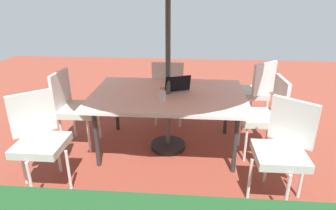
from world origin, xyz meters
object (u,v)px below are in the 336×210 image
object	(u,v)px
chair_southwest	(254,89)
laptop	(176,87)
chair_south	(169,89)
cup	(162,96)
dining_table	(168,97)
chair_northwest	(283,147)
chair_east	(74,105)
chair_west	(266,113)
chair_northeast	(39,137)

from	to	relation	value
chair_southwest	laptop	bearing A→B (deg)	-6.10
chair_south	cup	size ratio (longest dim) A/B	8.83
chair_south	cup	distance (m)	1.00
laptop	cup	world-z (taller)	laptop
chair_southwest	laptop	size ratio (longest dim) A/B	2.51
dining_table	laptop	xyz separation A→B (m)	(-0.09, -0.10, 0.09)
dining_table	cup	size ratio (longest dim) A/B	16.64
chair_south	laptop	bearing A→B (deg)	103.14
chair_northwest	chair_east	distance (m)	2.51
chair_west	chair_northeast	world-z (taller)	same
chair_southwest	chair_east	distance (m)	2.53
laptop	cup	distance (m)	0.35
chair_northwest	chair_east	size ratio (longest dim) A/B	1.00
chair_south	chair_northwest	distance (m)	1.99
dining_table	chair_northwest	world-z (taller)	chair_northwest
chair_northwest	cup	world-z (taller)	chair_northwest
chair_west	chair_northwest	bearing A→B (deg)	-3.98
chair_east	cup	size ratio (longest dim) A/B	8.83
chair_northwest	dining_table	bearing A→B (deg)	-178.44
chair_east	laptop	distance (m)	1.32
chair_south	chair_west	bearing A→B (deg)	148.10
chair_southwest	chair_northeast	world-z (taller)	same
chair_southwest	chair_northwest	world-z (taller)	same
chair_northwest	laptop	distance (m)	1.44
chair_south	chair_west	world-z (taller)	same
dining_table	chair_northeast	size ratio (longest dim) A/B	1.89
chair_east	laptop	world-z (taller)	chair_east
chair_southwest	chair_northwest	xyz separation A→B (m)	(0.04, 1.65, 0.00)
laptop	cup	bearing A→B (deg)	44.47
chair_east	chair_west	bearing A→B (deg)	-87.69
cup	laptop	bearing A→B (deg)	-112.33
chair_west	cup	size ratio (longest dim) A/B	8.83
chair_northwest	laptop	bearing A→B (deg)	176.20
chair_south	chair_northwest	xyz separation A→B (m)	(-1.20, 1.58, 0.00)
laptop	chair_southwest	bearing A→B (deg)	-170.63
dining_table	cup	world-z (taller)	cup
chair_south	chair_east	world-z (taller)	same
chair_east	dining_table	bearing A→B (deg)	-86.98
chair_east	laptop	bearing A→B (deg)	-82.49
chair_northwest	chair_northeast	distance (m)	2.38
chair_southwest	chair_northwest	bearing A→B (deg)	49.81
chair_southwest	chair_northeast	xyz separation A→B (m)	(2.43, 1.65, 0.00)
dining_table	chair_southwest	size ratio (longest dim) A/B	1.89
chair_west	laptop	bearing A→B (deg)	-100.68
dining_table	chair_west	xyz separation A→B (m)	(-1.17, 0.05, -0.15)
chair_south	cup	world-z (taller)	chair_south
chair_south	chair_northwest	bearing A→B (deg)	128.22
chair_south	laptop	world-z (taller)	chair_south
chair_west	chair_northeast	distance (m)	2.52
chair_northeast	chair_west	bearing A→B (deg)	-21.17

